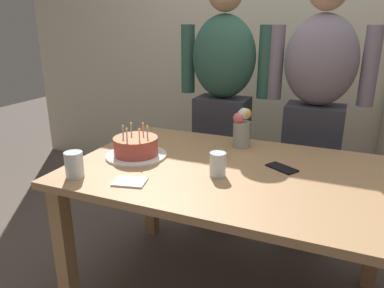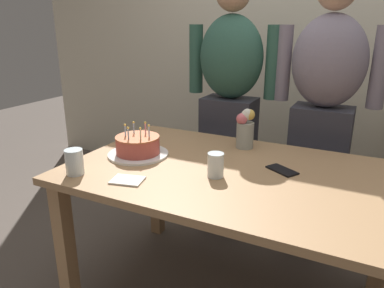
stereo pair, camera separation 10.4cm
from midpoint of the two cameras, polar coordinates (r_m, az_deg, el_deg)
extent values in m
cube|color=beige|center=(3.09, 18.36, 15.92)|extent=(5.20, 0.10, 2.60)
cube|color=#A37A51|center=(1.72, 7.94, -4.58)|extent=(1.50, 0.96, 0.03)
cube|color=#A37A51|center=(1.91, -17.57, -15.38)|extent=(0.07, 0.07, 0.70)
cube|color=#A37A51|center=(2.47, -4.32, -6.39)|extent=(0.07, 0.07, 0.70)
cube|color=#A37A51|center=(2.18, 28.85, -12.42)|extent=(0.07, 0.07, 0.70)
cylinder|color=white|center=(1.89, -6.82, -1.59)|extent=(0.31, 0.31, 0.01)
cylinder|color=#B24C42|center=(1.87, -6.87, -0.22)|extent=(0.22, 0.22, 0.08)
cylinder|color=#B75B33|center=(1.86, -6.92, 1.08)|extent=(0.22, 0.22, 0.01)
cylinder|color=beige|center=(1.79, -6.38, 1.43)|extent=(0.01, 0.01, 0.05)
sphere|color=#F9C64C|center=(1.78, -6.42, 2.44)|extent=(0.01, 0.01, 0.01)
cylinder|color=#93B7DB|center=(1.84, -5.10, 1.88)|extent=(0.01, 0.01, 0.05)
sphere|color=#F9C64C|center=(1.83, -5.13, 2.87)|extent=(0.01, 0.01, 0.01)
cylinder|color=pink|center=(1.89, -5.70, 2.36)|extent=(0.01, 0.01, 0.05)
sphere|color=#F9C64C|center=(1.88, -5.74, 3.32)|extent=(0.01, 0.01, 0.01)
cylinder|color=#93B7DB|center=(1.91, -7.50, 2.41)|extent=(0.01, 0.01, 0.05)
sphere|color=#F9C64C|center=(1.90, -7.54, 3.36)|extent=(0.01, 0.01, 0.01)
cylinder|color=#93B7DB|center=(1.86, -8.79, 1.98)|extent=(0.01, 0.01, 0.05)
sphere|color=#F9C64C|center=(1.85, -8.84, 2.95)|extent=(0.01, 0.01, 0.01)
cylinder|color=#93B7DB|center=(1.81, -8.27, 1.48)|extent=(0.01, 0.01, 0.05)
sphere|color=#F9C64C|center=(1.80, -8.32, 2.48)|extent=(0.01, 0.01, 0.01)
cylinder|color=silver|center=(1.61, 5.56, -3.30)|extent=(0.07, 0.07, 0.11)
cylinder|color=silver|center=(1.69, -16.18, -2.72)|extent=(0.08, 0.08, 0.12)
cube|color=black|center=(1.74, 15.53, -3.97)|extent=(0.16, 0.14, 0.01)
cube|color=white|center=(1.59, -8.18, -5.63)|extent=(0.15, 0.13, 0.01)
cylinder|color=#999E93|center=(2.00, 9.74, 1.35)|extent=(0.09, 0.09, 0.14)
sphere|color=silver|center=(1.96, 10.13, 4.65)|extent=(0.05, 0.05, 0.05)
sphere|color=gold|center=(1.97, 10.45, 4.51)|extent=(0.06, 0.06, 0.06)
sphere|color=silver|center=(1.96, 9.98, 4.45)|extent=(0.06, 0.06, 0.06)
sphere|color=#DB6670|center=(1.96, 9.30, 3.88)|extent=(0.06, 0.06, 0.06)
cube|color=#33333D|center=(2.54, 6.74, -3.12)|extent=(0.34, 0.23, 0.92)
ellipsoid|color=#2D5647|center=(2.37, 7.41, 13.27)|extent=(0.41, 0.27, 0.52)
cylinder|color=#2D5647|center=(2.33, 13.79, 12.17)|extent=(0.09, 0.09, 0.44)
cylinder|color=#2D5647|center=(2.50, 1.87, 13.07)|extent=(0.09, 0.09, 0.44)
cube|color=#33333D|center=(2.42, 19.83, -5.25)|extent=(0.34, 0.23, 0.92)
ellipsoid|color=slate|center=(2.25, 21.84, 11.85)|extent=(0.41, 0.27, 0.52)
cylinder|color=slate|center=(2.27, 28.45, 10.35)|extent=(0.09, 0.09, 0.44)
cylinder|color=slate|center=(2.32, 15.34, 12.01)|extent=(0.09, 0.09, 0.44)
camera|label=1|loc=(0.05, -88.27, 0.58)|focal=34.24mm
camera|label=2|loc=(0.05, 91.73, -0.58)|focal=34.24mm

